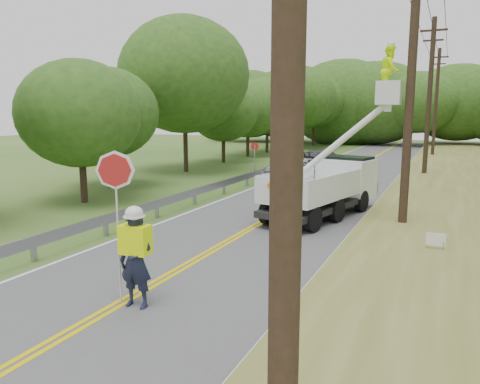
% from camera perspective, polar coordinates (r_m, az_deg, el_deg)
% --- Properties ---
extents(ground, '(140.00, 140.00, 0.00)m').
position_cam_1_polar(ground, '(10.88, -13.53, -12.76)').
color(ground, '#28551A').
rests_on(ground, ground).
extents(road, '(7.20, 96.00, 0.03)m').
position_cam_1_polar(road, '(23.11, 8.23, -0.59)').
color(road, '#4E4D50').
rests_on(road, ground).
extents(guardrail, '(0.18, 48.00, 0.77)m').
position_cam_1_polar(guardrail, '(25.25, 0.06, 1.63)').
color(guardrail, gray).
rests_on(guardrail, ground).
extents(utility_poles, '(1.60, 43.30, 10.00)m').
position_cam_1_polar(utility_poles, '(24.93, 21.91, 11.71)').
color(utility_poles, black).
rests_on(utility_poles, ground).
extents(tall_grass_verge, '(7.00, 96.00, 0.30)m').
position_cam_1_polar(tall_grass_verge, '(22.23, 26.09, -1.53)').
color(tall_grass_verge, brown).
rests_on(tall_grass_verge, ground).
extents(treeline_left, '(9.61, 56.33, 10.75)m').
position_cam_1_polar(treeline_left, '(40.81, 0.12, 11.70)').
color(treeline_left, '#332319').
rests_on(treeline_left, ground).
extents(treeline_horizon, '(58.06, 15.08, 12.49)m').
position_cam_1_polar(treeline_horizon, '(64.16, 20.50, 10.37)').
color(treeline_horizon, '#284818').
rests_on(treeline_horizon, ground).
extents(flagger, '(1.21, 0.55, 3.34)m').
position_cam_1_polar(flagger, '(9.99, -12.93, -7.46)').
color(flagger, '#191E33').
rests_on(flagger, road).
extents(bucket_truck, '(4.66, 6.77, 6.40)m').
position_cam_1_polar(bucket_truck, '(19.14, 11.85, 1.63)').
color(bucket_truck, black).
rests_on(bucket_truck, road).
extents(suv_silver, '(3.40, 5.99, 1.58)m').
position_cam_1_polar(suv_silver, '(27.19, 7.66, 2.67)').
color(suv_silver, silver).
rests_on(suv_silver, road).
extents(suv_darkgrey, '(3.40, 5.29, 1.43)m').
position_cam_1_polar(suv_darkgrey, '(35.51, 10.30, 4.12)').
color(suv_darkgrey, '#3F4146').
rests_on(suv_darkgrey, road).
extents(stop_sign_permanent, '(0.47, 0.26, 2.42)m').
position_cam_1_polar(stop_sign_permanent, '(27.81, 1.83, 4.54)').
color(stop_sign_permanent, gray).
rests_on(stop_sign_permanent, ground).
extents(yard_sign, '(0.53, 0.07, 0.76)m').
position_cam_1_polar(yard_sign, '(14.23, 23.20, -5.58)').
color(yard_sign, white).
rests_on(yard_sign, ground).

